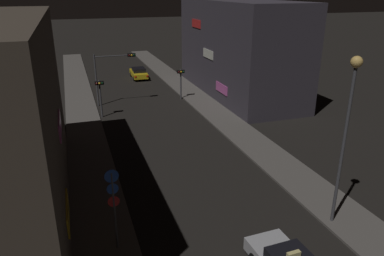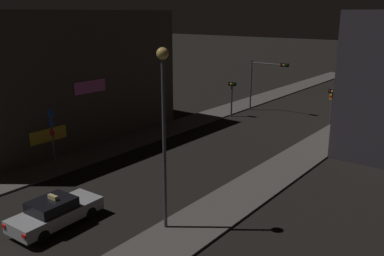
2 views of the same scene
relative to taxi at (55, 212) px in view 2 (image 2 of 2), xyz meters
name	(u,v)px [view 2 (image 2 of 2)]	position (x,y,z in m)	size (l,w,h in m)	color
sidewalk_left	(231,109)	(-6.81, 26.18, -0.67)	(2.97, 66.99, 0.12)	#5B5651
sidewalk_right	(347,127)	(5.30, 26.18, -0.67)	(2.97, 66.99, 0.12)	#5B5651
building_facade_left	(51,75)	(-12.96, 9.08, 4.28)	(9.42, 18.90, 10.04)	#473D33
taxi	(55,212)	(0.00, 0.00, 0.00)	(1.98, 4.52, 1.62)	#B7B7BC
far_car	(344,94)	(1.11, 37.99, 0.00)	(1.91, 4.49, 1.42)	yellow
traffic_light_overhead	(265,75)	(-3.52, 27.15, 3.03)	(4.10, 0.41, 5.20)	#47474C
traffic_light_left_kerb	(232,91)	(-5.07, 23.49, 1.77)	(0.80, 0.42, 3.48)	#47474C
traffic_light_right_kerb	(332,98)	(3.56, 26.81, 1.63)	(0.80, 0.42, 3.26)	#47474C
sign_pole_left	(52,133)	(-6.28, 4.34, 1.79)	(0.61, 0.10, 3.95)	#47474C
street_lamp_near_block	(164,110)	(4.34, 2.98, 5.06)	(0.53, 0.53, 8.35)	#47474C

